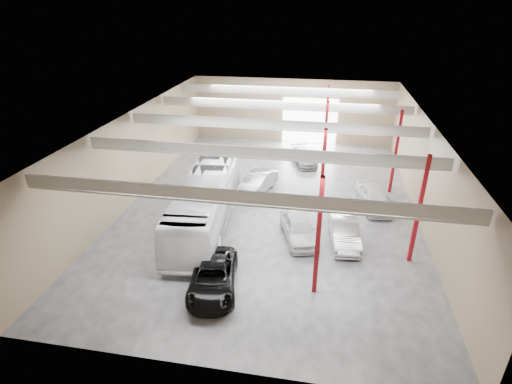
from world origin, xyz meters
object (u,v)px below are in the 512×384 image
(coach_bus, at_px, (206,201))
(car_row_c, at_px, (304,157))
(car_row_b, at_px, (257,183))
(car_right_near, at_px, (344,231))
(black_sedan, at_px, (213,277))
(car_right_far, at_px, (374,197))
(car_row_a, at_px, (299,228))

(coach_bus, xyz_separation_m, car_row_c, (6.08, 13.12, -1.19))
(car_row_b, distance_m, car_right_near, 9.72)
(car_right_near, bearing_deg, black_sedan, -145.86)
(car_right_near, relative_size, car_right_far, 0.98)
(car_row_c, height_order, car_right_near, car_right_near)
(car_right_far, bearing_deg, coach_bus, -168.45)
(coach_bus, distance_m, car_row_a, 6.80)
(car_right_near, bearing_deg, coach_bus, 169.82)
(coach_bus, relative_size, car_right_near, 2.72)
(car_right_far, bearing_deg, black_sedan, -139.83)
(coach_bus, height_order, car_row_b, coach_bus)
(car_row_c, xyz_separation_m, car_right_near, (3.60, -13.84, 0.14))
(black_sedan, height_order, car_row_a, car_row_a)
(black_sedan, relative_size, car_right_far, 1.10)
(car_row_a, distance_m, car_right_far, 7.76)
(car_right_far, bearing_deg, car_row_a, -144.07)
(black_sedan, distance_m, car_row_c, 20.31)
(car_row_a, xyz_separation_m, car_right_far, (5.39, 5.59, 0.01))
(coach_bus, xyz_separation_m, car_row_a, (6.67, -0.80, -1.02))
(black_sedan, relative_size, car_row_c, 1.19)
(car_row_b, bearing_deg, car_row_c, 81.70)
(coach_bus, bearing_deg, car_right_near, -9.18)
(car_row_b, relative_size, car_row_c, 1.05)
(coach_bus, bearing_deg, car_row_c, 60.22)
(black_sedan, height_order, car_row_b, car_row_b)
(coach_bus, relative_size, car_row_a, 2.70)
(car_right_far, bearing_deg, car_right_near, -123.54)
(car_row_b, xyz_separation_m, car_row_c, (3.42, 7.11, -0.13))
(car_row_b, bearing_deg, car_right_near, -26.44)
(coach_bus, height_order, car_right_far, coach_bus)
(coach_bus, bearing_deg, black_sedan, -75.68)
(coach_bus, relative_size, car_row_c, 2.88)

